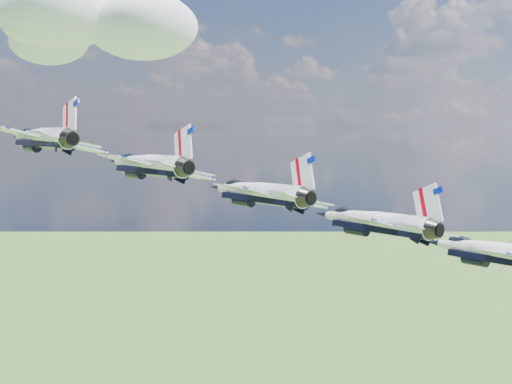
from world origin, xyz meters
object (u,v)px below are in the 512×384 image
jet_3 (372,221)px  jet_4 (493,252)px  jet_0 (40,138)px  jet_1 (146,164)px  jet_2 (256,192)px

jet_3 → jet_4: (7.86, -7.19, -2.49)m
jet_0 → jet_1: size_ratio=1.00×
jet_1 → jet_2: (7.86, -7.19, -2.49)m
jet_1 → jet_4: size_ratio=1.00×
jet_1 → jet_2: bearing=-48.1°
jet_2 → jet_3: bearing=-48.1°
jet_0 → jet_2: (15.73, -14.38, -4.99)m
jet_0 → jet_2: 21.88m
jet_2 → jet_4: (15.73, -14.38, -4.99)m
jet_2 → jet_4: 21.88m
jet_0 → jet_2: bearing=-48.1°
jet_3 → jet_1: bearing=131.9°
jet_1 → jet_2: jet_1 is taller
jet_1 → jet_2: size_ratio=1.00×
jet_1 → jet_4: bearing=-48.1°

